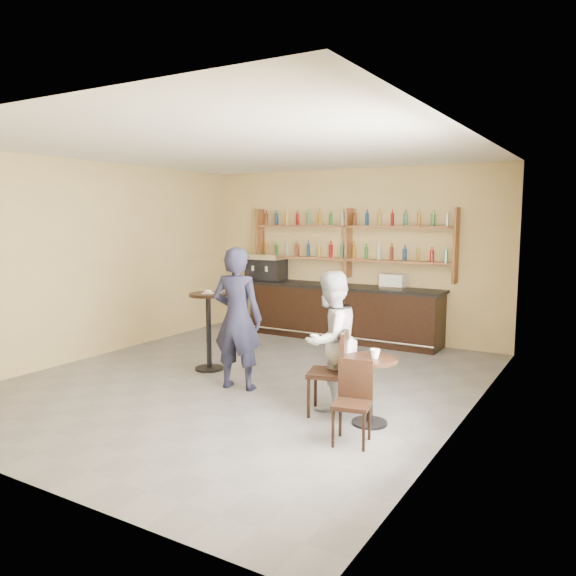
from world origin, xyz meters
The scene contains 23 objects.
floor centered at (0.00, 0.00, 0.00)m, with size 7.00×7.00×0.00m, color #5E5F63.
ceiling centered at (0.00, 0.00, 3.20)m, with size 7.00×7.00×0.00m, color white.
wall_back centered at (0.00, 3.50, 1.60)m, with size 7.00×7.00×0.00m, color tan.
wall_front centered at (0.00, -3.50, 1.60)m, with size 7.00×7.00×0.00m, color tan.
wall_left centered at (-3.00, 0.00, 1.60)m, with size 7.00×7.00×0.00m, color tan.
wall_right centered at (3.00, 0.00, 1.60)m, with size 7.00×7.00×0.00m, color tan.
window_pane centered at (2.99, -1.20, 1.70)m, with size 2.00×2.00×0.00m, color white.
window_frame centered at (2.99, -1.20, 1.70)m, with size 0.04×1.70×2.10m, color black, non-canonical shape.
shelf_unit centered at (0.00, 3.37, 1.81)m, with size 4.00×0.26×1.40m, color brown, non-canonical shape.
liquor_bottles centered at (0.00, 3.37, 1.98)m, with size 3.68×0.10×1.00m, color #8C5919, non-canonical shape.
bar_counter centered at (-0.01, 3.15, 0.52)m, with size 3.81×0.74×1.03m, color black, non-canonical shape.
espresso_machine centered at (-1.71, 3.15, 1.30)m, with size 0.74×0.48×0.53m, color black, non-canonical shape.
pastry_case centered at (0.99, 3.15, 1.16)m, with size 0.44×0.35×0.26m, color silver, non-canonical shape.
pedestal_table centered at (-0.84, 0.21, 0.58)m, with size 0.57×0.57×1.17m, color black, non-canonical shape.
napkin centered at (-0.84, 0.21, 1.17)m, with size 0.16×0.16×0.00m, color white.
donut centered at (-0.83, 0.20, 1.19)m, with size 0.12×0.12×0.04m, color #B97E43.
cup_pedestal centered at (-0.70, 0.31, 1.21)m, with size 0.11×0.11×0.09m, color white.
man_main centered at (0.08, -0.33, 0.96)m, with size 0.70×0.46×1.92m, color black.
cafe_table centered at (2.13, -0.66, 0.38)m, with size 0.60×0.60×0.76m, color black, non-canonical shape.
cup_cafe centered at (2.18, -0.66, 0.81)m, with size 0.11×0.11×0.10m, color white.
chair_west centered at (1.58, -0.61, 0.50)m, with size 0.44×0.44×1.01m, color black, non-canonical shape.
chair_south centered at (2.18, -1.26, 0.42)m, with size 0.36×0.36×0.84m, color black, non-canonical shape.
patron_second centered at (1.50, -0.39, 0.83)m, with size 0.81×0.63×1.67m, color #A6A5AB.
Camera 1 is at (4.43, -6.31, 2.31)m, focal length 35.00 mm.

